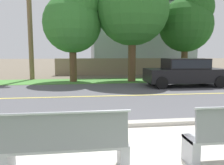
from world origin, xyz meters
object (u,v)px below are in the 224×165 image
shade_tree_far_left (74,19)px  shade_tree_centre (188,21)px  car_black_near (185,71)px  bench_left (66,145)px  shade_tree_left (135,3)px

shade_tree_far_left → shade_tree_centre: 8.06m
car_black_near → shade_tree_far_left: (-6.06, 2.93, 3.09)m
bench_left → shade_tree_far_left: bearing=90.8°
bench_left → shade_tree_centre: shade_tree_centre is taller
car_black_near → shade_tree_left: shade_tree_left is taller
shade_tree_far_left → car_black_near: bearing=-25.8°
bench_left → shade_tree_left: 12.66m
car_black_near → shade_tree_far_left: size_ratio=0.71×
shade_tree_far_left → shade_tree_left: (3.80, -0.37, 0.98)m
shade_tree_far_left → shade_tree_centre: bearing=7.4°
car_black_near → shade_tree_left: 5.32m
bench_left → car_black_near: (5.89, 8.72, 0.40)m
bench_left → shade_tree_far_left: (-0.17, 11.65, 3.49)m
shade_tree_left → shade_tree_far_left: bearing=174.5°
shade_tree_far_left → shade_tree_centre: size_ratio=0.96×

